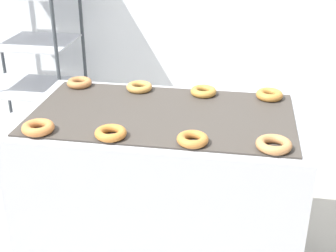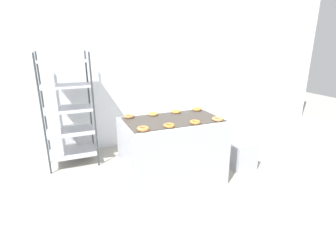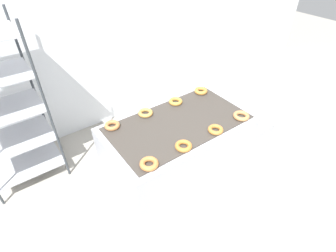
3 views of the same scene
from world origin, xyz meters
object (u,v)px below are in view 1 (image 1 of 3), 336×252
Objects in this scene: baking_rack_cart at (25,42)px; donut_far_left at (79,83)px; donut_near_midleft at (111,133)px; donut_far_midright at (203,91)px; donut_near_midright at (193,139)px; fryer_machine at (163,194)px; donut_far_midleft at (139,87)px; donut_near_left at (38,128)px; donut_far_right at (269,95)px; donut_near_right at (274,144)px.

baking_rack_cart reaches higher than donut_far_left.
donut_near_midleft and donut_far_midright have the same top height.
donut_far_midright is at bearing 90.82° from donut_near_midright.
donut_near_midright is at bearing -58.14° from fryer_machine.
donut_near_left is at bearing -119.84° from donut_far_midleft.
donut_far_midleft is 0.63m from donut_far_right.
baking_rack_cart is at bearing 129.54° from donut_far_left.
donut_near_right is 0.81m from donut_far_midleft.
donut_near_midleft is 1.02× the size of donut_far_midright.
donut_far_right is (0.94, -0.01, 0.00)m from donut_far_left.
donut_far_midright is at bearing 57.77° from fryer_machine.
donut_far_midleft is (0.99, -0.83, 0.04)m from baking_rack_cart.
donut_near_right and donut_far_midright have the same top height.
donut_far_midright is (0.32, -0.01, 0.00)m from donut_far_midleft.
donut_near_midleft is (0.99, -1.35, 0.04)m from baking_rack_cart.
donut_near_left is 1.03× the size of donut_far_midleft.
baking_rack_cart is at bearing 126.25° from donut_near_midleft.
donut_far_right is at bearing 0.60° from donut_far_midright.
donut_near_midleft is 1.00× the size of donut_far_right.
fryer_machine is 9.81× the size of donut_far_right.
donut_near_right is 1.07× the size of donut_far_midleft.
donut_far_left is (-0.31, 0.53, 0.00)m from donut_near_midleft.
donut_far_midright is (0.16, 0.25, 0.44)m from fryer_machine.
donut_near_midleft is at bearing -121.82° from donut_far_midright.
donut_far_midright is at bearing -179.40° from donut_far_right.
donut_near_right and donut_far_left have the same top height.
donut_near_left is (-0.46, -0.27, 0.44)m from fryer_machine.
baking_rack_cart is 2.10m from donut_near_right.
donut_far_left reaches higher than fryer_machine.
donut_far_left is at bearing 140.27° from donut_near_midright.
fryer_machine is 1.63m from baking_rack_cart.
donut_near_midright is 0.83m from donut_far_left.
donut_near_midleft is 0.60m from donut_far_midright.
donut_far_midleft is at bearing 122.01° from donut_near_midright.
donut_far_right is at bearing 90.15° from donut_near_right.
donut_near_right is (0.47, -0.26, 0.44)m from fryer_machine.
donut_near_midleft and donut_near_midright have the same top height.
donut_near_midleft is at bearing -121.43° from fryer_machine.
donut_near_left reaches higher than donut_near_right.
donut_near_midleft is at bearing 0.59° from donut_near_left.
donut_near_left is at bearing -150.90° from donut_far_right.
donut_near_left and donut_far_right have the same top height.
donut_far_midright reaches higher than fryer_machine.
fryer_machine is at bearing 29.95° from donut_near_left.
donut_near_midleft is (-0.16, -0.26, 0.44)m from fryer_machine.
donut_near_midleft is at bearing -89.89° from donut_far_midleft.
donut_far_midleft is (0.30, 0.52, -0.00)m from donut_near_left.
baking_rack_cart reaches higher than donut_near_left.
baking_rack_cart is at bearing 147.36° from donut_far_midright.
fryer_machine is at bearing 58.57° from donut_near_midleft.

